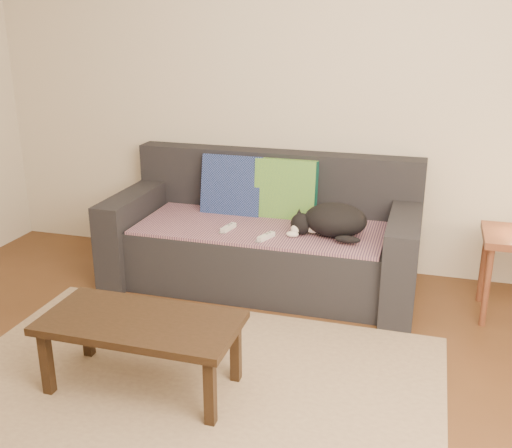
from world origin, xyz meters
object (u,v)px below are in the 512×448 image
Objects in this scene: cat at (332,221)px; wii_remote_a at (228,228)px; coffee_table at (141,328)px; wii_remote_b at (266,237)px; sofa at (264,239)px.

cat is 3.70× the size of wii_remote_a.
cat is 1.50m from coffee_table.
sofa is at bearing 38.84° from wii_remote_b.
sofa is 0.57m from cat.
wii_remote_a is at bearing 88.25° from coffee_table.
sofa is 14.00× the size of wii_remote_b.
sofa reaches higher than coffee_table.
sofa reaches higher than wii_remote_a.
sofa is 2.17× the size of coffee_table.
wii_remote_a reaches higher than coffee_table.
coffee_table is (-0.32, -1.12, -0.12)m from wii_remote_b.
wii_remote_b is 0.15× the size of coffee_table.
wii_remote_a is 0.30m from wii_remote_b.
wii_remote_a is at bearing -148.98° from cat.
sofa is at bearing 81.33° from coffee_table.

